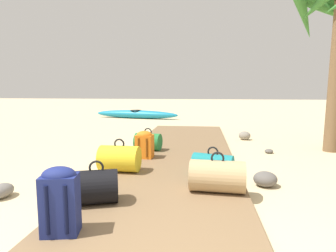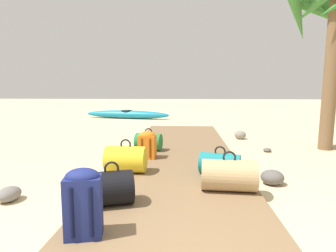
# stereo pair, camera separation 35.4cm
# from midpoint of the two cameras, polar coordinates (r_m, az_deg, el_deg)

# --- Properties ---
(ground_plane) EXTENTS (60.00, 60.00, 0.00)m
(ground_plane) POSITION_cam_midpoint_polar(r_m,az_deg,el_deg) (5.07, 0.06, -7.98)
(ground_plane) COLOR #D1BA8C
(boardwalk) EXTENTS (2.06, 8.06, 0.08)m
(boardwalk) POSITION_cam_midpoint_polar(r_m,az_deg,el_deg) (5.84, 0.52, -5.50)
(boardwalk) COLOR brown
(boardwalk) RESTS_ON ground
(backpack_orange) EXTENTS (0.32, 0.29, 0.49)m
(backpack_orange) POSITION_cam_midpoint_polar(r_m,az_deg,el_deg) (5.34, -5.94, -3.49)
(backpack_orange) COLOR orange
(backpack_orange) RESTS_ON boardwalk
(duffel_bag_black) EXTENTS (0.54, 0.49, 0.48)m
(duffel_bag_black) POSITION_cam_midpoint_polar(r_m,az_deg,el_deg) (3.36, -13.84, -11.56)
(duffel_bag_black) COLOR black
(duffel_bag_black) RESTS_ON boardwalk
(duffel_bag_green) EXTENTS (0.57, 0.43, 0.46)m
(duffel_bag_green) POSITION_cam_midpoint_polar(r_m,az_deg,el_deg) (6.02, -5.48, -3.07)
(duffel_bag_green) COLOR #237538
(duffel_bag_green) RESTS_ON boardwalk
(duffel_bag_teal) EXTENTS (0.64, 0.46, 0.42)m
(duffel_bag_teal) POSITION_cam_midpoint_polar(r_m,az_deg,el_deg) (4.39, 7.72, -7.27)
(duffel_bag_teal) COLOR #197A7F
(duffel_bag_teal) RESTS_ON boardwalk
(duffel_bag_yellow) EXTENTS (0.61, 0.42, 0.51)m
(duffel_bag_yellow) POSITION_cam_midpoint_polar(r_m,az_deg,el_deg) (4.53, -10.40, -6.36)
(duffel_bag_yellow) COLOR gold
(duffel_bag_yellow) RESTS_ON boardwalk
(backpack_navy) EXTENTS (0.34, 0.28, 0.60)m
(backpack_navy) POSITION_cam_midpoint_polar(r_m,az_deg,el_deg) (2.71, -19.83, -13.56)
(backpack_navy) COLOR navy
(backpack_navy) RESTS_ON boardwalk
(duffel_bag_tan) EXTENTS (0.69, 0.44, 0.50)m
(duffel_bag_tan) POSITION_cam_midpoint_polar(r_m,az_deg,el_deg) (3.72, 9.02, -9.41)
(duffel_bag_tan) COLOR tan
(duffel_bag_tan) RESTS_ON boardwalk
(palm_tree_near_right) EXTENTS (2.21, 2.08, 3.69)m
(palm_tree_near_right) POSITION_cam_midpoint_polar(r_m,az_deg,el_deg) (7.64, 28.19, 18.40)
(palm_tree_near_right) COLOR brown
(palm_tree_near_right) RESTS_ON ground
(kayak) EXTENTS (3.90, 1.26, 0.37)m
(kayak) POSITION_cam_midpoint_polar(r_m,az_deg,el_deg) (13.07, -8.74, 2.24)
(kayak) COLOR teal
(kayak) RESTS_ON ground
(rock_right_mid) EXTENTS (0.40, 0.40, 0.21)m
(rock_right_mid) POSITION_cam_midpoint_polar(r_m,az_deg,el_deg) (4.37, 17.36, -9.47)
(rock_right_mid) COLOR #5B5651
(rock_right_mid) RESTS_ON ground
(rock_left_far) EXTENTS (0.26, 0.34, 0.17)m
(rock_left_far) POSITION_cam_midpoint_polar(r_m,az_deg,el_deg) (4.16, -30.67, -11.30)
(rock_left_far) COLOR slate
(rock_left_far) RESTS_ON ground
(rock_right_far) EXTENTS (0.23, 0.24, 0.09)m
(rock_right_far) POSITION_cam_midpoint_polar(r_m,az_deg,el_deg) (6.52, 17.21, -4.45)
(rock_right_far) COLOR #5B5651
(rock_right_far) RESTS_ON ground
(rock_right_near) EXTENTS (0.39, 0.37, 0.22)m
(rock_right_near) POSITION_cam_midpoint_polar(r_m,az_deg,el_deg) (7.95, 12.59, -1.70)
(rock_right_near) COLOR gray
(rock_right_near) RESTS_ON ground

